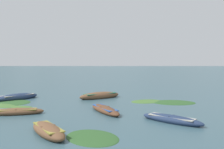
{
  "coord_description": "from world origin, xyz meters",
  "views": [
    {
      "loc": [
        1.67,
        -4.89,
        3.09
      ],
      "look_at": [
        0.26,
        34.7,
        1.5
      ],
      "focal_mm": 36.52,
      "sensor_mm": 36.0,
      "label": 1
    }
  ],
  "objects": [
    {
      "name": "weed_patch_5",
      "position": [
        -7.1,
        13.51,
        0.0
      ],
      "size": [
        3.6,
        3.9,
        0.14
      ],
      "primitive_type": "ellipsoid",
      "rotation": [
        0.0,
        0.0,
        1.95
      ],
      "color": "#2D5628",
      "rests_on": "ground"
    },
    {
      "name": "rowboat_6",
      "position": [
        -0.24,
        16.43,
        0.23
      ],
      "size": [
        4.18,
        3.63,
        0.73
      ],
      "color": "brown",
      "rests_on": "ground"
    },
    {
      "name": "rowboat_7",
      "position": [
        4.47,
        7.48,
        0.16
      ],
      "size": [
        3.31,
        2.93,
        0.49
      ],
      "color": "navy",
      "rests_on": "ground"
    },
    {
      "name": "rowboat_4",
      "position": [
        -4.88,
        9.18,
        0.15
      ],
      "size": [
        3.47,
        1.76,
        0.48
      ],
      "color": "brown",
      "rests_on": "ground"
    },
    {
      "name": "weed_patch_2",
      "position": [
        6.13,
        14.11,
        0.0
      ],
      "size": [
        3.59,
        2.73,
        0.14
      ],
      "primitive_type": "ellipsoid",
      "rotation": [
        0.0,
        0.0,
        3.14
      ],
      "color": "#2D5628",
      "rests_on": "ground"
    },
    {
      "name": "rowboat_2",
      "position": [
        0.66,
        10.08,
        0.16
      ],
      "size": [
        2.66,
        3.91,
        0.49
      ],
      "color": "brown",
      "rests_on": "ground"
    },
    {
      "name": "weed_patch_3",
      "position": [
        0.48,
        4.7,
        0.0
      ],
      "size": [
        3.29,
        3.34,
        0.14
      ],
      "primitive_type": "ellipsoid",
      "rotation": [
        0.0,
        0.0,
        0.73
      ],
      "color": "#2D5628",
      "rests_on": "ground"
    },
    {
      "name": "mountain_1",
      "position": [
        -872.95,
        2508.37,
        115.37
      ],
      "size": [
        757.9,
        757.9,
        230.73
      ],
      "primitive_type": "cone",
      "color": "#4C5B56",
      "rests_on": "ground"
    },
    {
      "name": "weed_patch_0",
      "position": [
        -5.58,
        11.5,
        0.0
      ],
      "size": [
        2.12,
        1.72,
        0.14
      ],
      "primitive_type": "ellipsoid",
      "rotation": [
        0.0,
        0.0,
        2.75
      ],
      "color": "#477033",
      "rests_on": "ground"
    },
    {
      "name": "rowboat_1",
      "position": [
        -7.66,
        15.42,
        0.21
      ],
      "size": [
        3.32,
        4.16,
        0.66
      ],
      "color": "navy",
      "rests_on": "ground"
    },
    {
      "name": "weed_patch_1",
      "position": [
        -7.26,
        12.15,
        0.0
      ],
      "size": [
        2.98,
        2.81,
        0.14
      ],
      "primitive_type": "ellipsoid",
      "rotation": [
        0.0,
        0.0,
        0.88
      ],
      "color": "#477033",
      "rests_on": "ground"
    },
    {
      "name": "rowboat_3",
      "position": [
        -1.55,
        5.09,
        0.18
      ],
      "size": [
        2.67,
        3.1,
        0.56
      ],
      "color": "brown",
      "rests_on": "ground"
    },
    {
      "name": "weed_patch_4",
      "position": [
        3.98,
        14.58,
        0.0
      ],
      "size": [
        3.54,
        3.19,
        0.14
      ],
      "primitive_type": "ellipsoid",
      "rotation": [
        0.0,
        0.0,
        0.5
      ],
      "color": "#477033",
      "rests_on": "ground"
    },
    {
      "name": "ground_plane",
      "position": [
        0.0,
        1500.0,
        0.0
      ],
      "size": [
        6000.0,
        6000.0,
        0.0
      ],
      "primitive_type": "plane",
      "color": "#385660"
    },
    {
      "name": "mountain_2",
      "position": [
        274.06,
        2484.2,
        203.15
      ],
      "size": [
        1358.89,
        1358.89,
        406.3
      ],
      "primitive_type": "cone",
      "color": "slate",
      "rests_on": "ground"
    }
  ]
}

